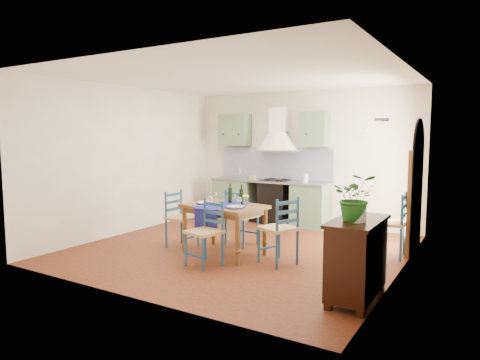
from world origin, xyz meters
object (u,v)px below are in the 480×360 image
chair_near (206,232)px  potted_plant (356,197)px  dining_table (224,211)px  sideboard (357,256)px

chair_near → potted_plant: potted_plant is taller
chair_near → potted_plant: 2.37m
potted_plant → dining_table: bearing=158.3°
chair_near → potted_plant: (2.24, -0.30, 0.71)m
chair_near → potted_plant: bearing=-7.5°
potted_plant → sideboard: bearing=91.5°
chair_near → sideboard: size_ratio=0.89×
sideboard → potted_plant: size_ratio=1.99×
dining_table → sideboard: (2.33, -0.81, -0.19)m
chair_near → potted_plant: size_ratio=1.78×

